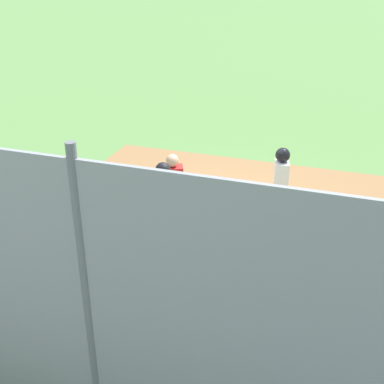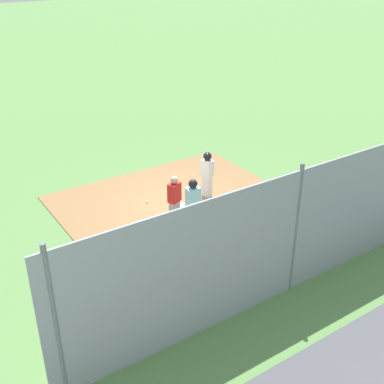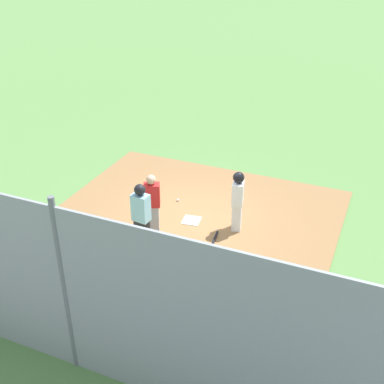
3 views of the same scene
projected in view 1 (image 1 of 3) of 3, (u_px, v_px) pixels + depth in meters
name	position (u px, v px, depth m)	size (l,w,h in m)	color
ground_plane	(219.00, 217.00, 10.16)	(140.00, 140.00, 0.00)	#5B8947
dirt_infield	(219.00, 217.00, 10.16)	(7.20, 6.40, 0.03)	olive
home_plate	(219.00, 215.00, 10.15)	(0.44, 0.44, 0.02)	white
catcher	(173.00, 192.00, 9.29)	(0.45, 0.39, 1.56)	#9E9EA3
umpire	(164.00, 207.00, 8.54)	(0.41, 0.30, 1.72)	black
runner	(280.00, 182.00, 9.51)	(0.34, 0.43, 1.58)	silver
baseball_bat	(254.00, 237.00, 9.34)	(0.06, 0.06, 0.77)	black
baseball	(196.00, 193.00, 11.02)	(0.07, 0.07, 0.07)	white
backstop_fence	(88.00, 302.00, 5.15)	(12.00, 0.10, 3.35)	#93999E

